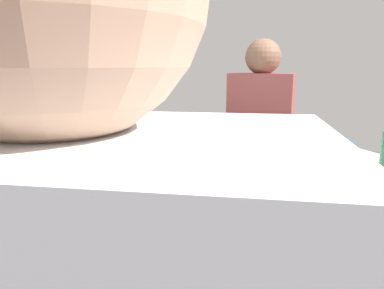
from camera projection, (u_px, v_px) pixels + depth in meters
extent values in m
cylinder|color=#99999E|center=(209.00, 272.00, 1.23)|extent=(0.10, 0.10, 0.67)
cylinder|color=silver|center=(210.00, 172.00, 1.16)|extent=(1.29, 1.29, 0.04)
cylinder|color=#B2B5BA|center=(228.00, 132.00, 1.52)|extent=(0.28, 0.28, 0.08)
ellipsoid|color=white|center=(228.00, 131.00, 1.52)|extent=(0.23, 0.23, 0.08)
cube|color=white|center=(246.00, 123.00, 1.49)|extent=(0.08, 0.16, 0.01)
cylinder|color=white|center=(109.00, 156.00, 1.16)|extent=(0.28, 0.28, 0.06)
cylinder|color=#351E0E|center=(109.00, 157.00, 1.16)|extent=(0.25, 0.25, 0.04)
cylinder|color=silver|center=(108.00, 149.00, 1.16)|extent=(0.27, 0.18, 0.01)
cylinder|color=silver|center=(128.00, 220.00, 0.72)|extent=(0.24, 0.24, 0.02)
ellipsoid|color=#49244D|center=(128.00, 211.00, 0.72)|extent=(0.18, 0.18, 0.04)
cylinder|color=silver|center=(368.00, 175.00, 1.02)|extent=(0.21, 0.21, 0.02)
ellipsoid|color=#A0631B|center=(368.00, 169.00, 1.02)|extent=(0.17, 0.17, 0.03)
cylinder|color=silver|center=(302.00, 220.00, 0.72)|extent=(0.25, 0.25, 0.02)
ellipsoid|color=#AF6729|center=(302.00, 212.00, 0.72)|extent=(0.17, 0.17, 0.03)
cylinder|color=white|center=(82.00, 142.00, 1.37)|extent=(0.06, 0.06, 0.06)
cylinder|color=#345A90|center=(343.00, 148.00, 1.29)|extent=(0.07, 0.07, 0.05)
cylinder|color=white|center=(292.00, 136.00, 1.48)|extent=(0.06, 0.06, 0.07)
cylinder|color=brown|center=(257.00, 213.00, 2.10)|extent=(0.37, 0.37, 0.44)
cube|color=#2D333D|center=(259.00, 167.00, 2.04)|extent=(0.37, 0.39, 0.12)
cube|color=#934744|center=(261.00, 116.00, 1.98)|extent=(0.37, 0.25, 0.46)
sphere|color=#835C46|center=(263.00, 57.00, 1.91)|extent=(0.19, 0.19, 0.19)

